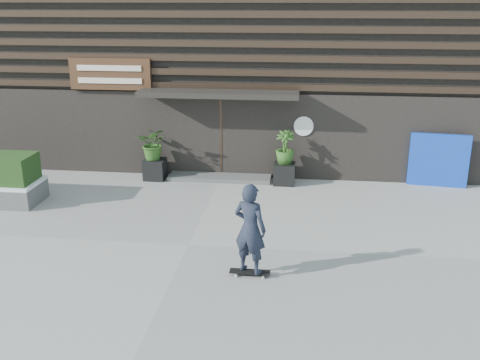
# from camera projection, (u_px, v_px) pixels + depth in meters

# --- Properties ---
(ground) EXTENTS (80.00, 80.00, 0.00)m
(ground) POSITION_uv_depth(u_px,v_px,m) (188.00, 245.00, 12.01)
(ground) COLOR #9D9B95
(ground) RESTS_ON ground
(entrance_step) EXTENTS (3.00, 0.80, 0.12)m
(entrance_step) POSITION_uv_depth(u_px,v_px,m) (220.00, 177.00, 16.33)
(entrance_step) COLOR #4D4D4B
(entrance_step) RESTS_ON ground
(planter_pot_left) EXTENTS (0.60, 0.60, 0.60)m
(planter_pot_left) POSITION_uv_depth(u_px,v_px,m) (155.00, 169.00, 16.27)
(planter_pot_left) COLOR black
(planter_pot_left) RESTS_ON ground
(bamboo_left) EXTENTS (0.86, 0.75, 0.96)m
(bamboo_left) POSITION_uv_depth(u_px,v_px,m) (154.00, 143.00, 16.02)
(bamboo_left) COLOR #2D591E
(bamboo_left) RESTS_ON planter_pot_left
(planter_pot_right) EXTENTS (0.60, 0.60, 0.60)m
(planter_pot_right) POSITION_uv_depth(u_px,v_px,m) (284.00, 174.00, 15.85)
(planter_pot_right) COLOR black
(planter_pot_right) RESTS_ON ground
(bamboo_right) EXTENTS (0.54, 0.54, 0.96)m
(bamboo_right) POSITION_uv_depth(u_px,v_px,m) (285.00, 147.00, 15.61)
(bamboo_right) COLOR #2D591E
(bamboo_right) RESTS_ON planter_pot_right
(blue_tarp) EXTENTS (1.62, 0.32, 1.51)m
(blue_tarp) POSITION_uv_depth(u_px,v_px,m) (439.00, 160.00, 15.52)
(blue_tarp) COLOR #0D35B1
(blue_tarp) RESTS_ON ground
(building) EXTENTS (18.00, 11.00, 8.00)m
(building) POSITION_uv_depth(u_px,v_px,m) (241.00, 29.00, 20.14)
(building) COLOR black
(building) RESTS_ON ground
(skateboarder) EXTENTS (0.78, 0.64, 1.87)m
(skateboarder) POSITION_uv_depth(u_px,v_px,m) (250.00, 229.00, 10.38)
(skateboarder) COLOR black
(skateboarder) RESTS_ON ground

